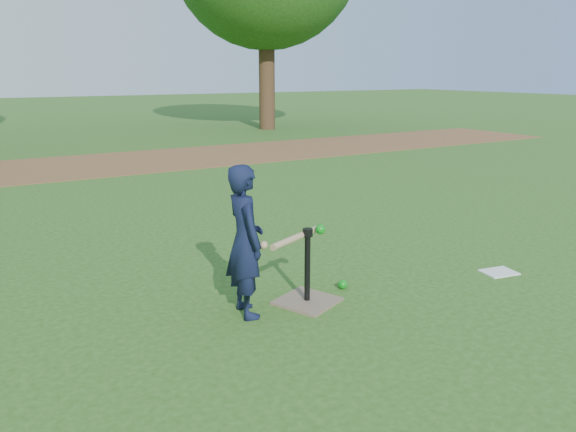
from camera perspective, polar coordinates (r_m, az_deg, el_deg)
ground at (r=4.79m, az=-1.65°, el=-7.56°), size 80.00×80.00×0.00m
dirt_strip at (r=11.72m, az=-19.82°, el=4.86°), size 24.00×3.00×0.01m
child at (r=4.17m, az=-4.38°, el=-2.57°), size 0.32×0.45×1.15m
wiffle_ball_ground at (r=4.83m, az=5.59°, el=-6.93°), size 0.08×0.08×0.08m
clipboard at (r=5.53m, az=20.64°, el=-5.36°), size 0.33×0.28×0.01m
batting_tee at (r=4.51m, az=1.96°, el=-7.48°), size 0.56×0.56×0.61m
swing_action at (r=4.29m, az=1.01°, el=-2.11°), size 0.62×0.30×0.10m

